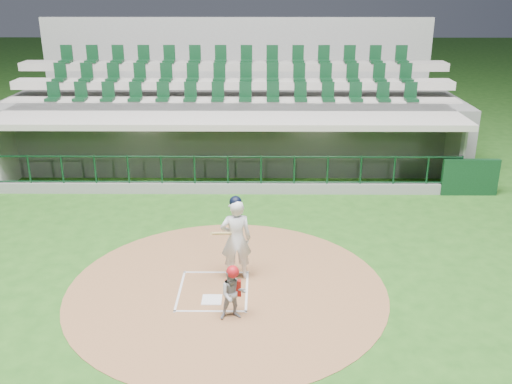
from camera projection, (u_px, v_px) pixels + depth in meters
ground at (214, 285)px, 13.06m from camera, size 120.00×120.00×0.00m
dirt_circle at (227, 289)px, 12.87m from camera, size 7.20×7.20×0.01m
home_plate at (212, 300)px, 12.39m from camera, size 0.43×0.43×0.02m
batter_box_chalk at (213, 291)px, 12.77m from camera, size 1.55×1.80×0.01m
dugout_structure at (233, 149)px, 20.05m from camera, size 16.40×3.70×3.00m
seating_deck at (234, 117)px, 22.78m from camera, size 17.00×6.72×5.15m
batter at (236, 238)px, 13.01m from camera, size 0.92×0.92×2.03m
catcher at (233, 292)px, 11.55m from camera, size 0.61×0.51×1.20m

